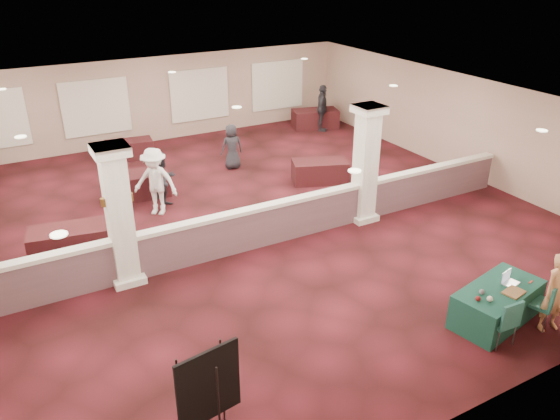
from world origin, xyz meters
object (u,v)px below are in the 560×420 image
far_table_front_center (137,185)px  far_table_back_center (130,149)px  attendee_c (322,108)px  attendee_d (232,147)px  far_table_front_left (69,242)px  attendee_a (163,180)px  conf_chair_side (505,319)px  far_table_front_right (320,171)px  woman (556,293)px  conf_chair_main (547,301)px  near_table (497,304)px  far_table_back_right (315,119)px  attendee_b (155,182)px  easel_board (209,386)px

far_table_front_center → far_table_back_center: bearing=78.8°
attendee_c → attendee_d: 5.46m
far_table_front_left → attendee_d: size_ratio=1.19×
far_table_front_left → attendee_a: bearing=29.0°
conf_chair_side → attendee_d: size_ratio=0.66×
conf_chair_side → far_table_front_right: (1.37, 8.44, -0.24)m
woman → conf_chair_main: bearing=126.6°
far_table_front_center → attendee_d: size_ratio=1.20×
near_table → far_table_back_right: size_ratio=1.05×
conf_chair_main → far_table_back_right: size_ratio=0.53×
woman → attendee_b: attendee_b is taller
conf_chair_main → woman: 0.26m
far_table_front_right → far_table_back_center: far_table_front_right is taller
near_table → far_table_front_left: bearing=124.1°
conf_chair_main → far_table_back_center: (-4.55, 13.59, -0.26)m
attendee_b → near_table: bearing=-21.1°
far_table_front_left → attendee_a: 3.37m
far_table_front_center → woman: bearing=-62.6°
woman → far_table_front_center: bearing=128.2°
conf_chair_side → woman: bearing=-1.4°
far_table_back_right → attendee_b: size_ratio=0.96×
near_table → attendee_d: size_ratio=1.28×
near_table → far_table_front_center: (-4.58, 9.50, -0.01)m
far_table_back_center → attendee_b: bearing=-96.1°
far_table_front_center → attendee_c: (8.50, 2.99, 0.57)m
far_table_back_center → attendee_d: attendee_d is taller
far_table_back_right → woman: bearing=-103.2°
far_table_back_right → attendee_a: attendee_a is taller
far_table_front_right → conf_chair_main: bearing=-91.3°
easel_board → attendee_d: easel_board is taller
near_table → conf_chair_side: size_ratio=1.95×
easel_board → far_table_front_center: size_ratio=0.95×
far_table_front_left → attendee_b: 2.95m
easel_board → attendee_c: (10.06, 12.58, -0.16)m
woman → far_table_back_right: (3.21, 13.70, -0.44)m
attendee_a → near_table: bearing=-85.2°
conf_chair_main → easel_board: bearing=159.5°
attendee_d → attendee_b: bearing=37.7°
far_table_back_center → attendee_a: (-0.19, -4.58, 0.51)m
far_table_front_center → attendee_a: size_ratio=1.10×
near_table → conf_chair_side: (-0.51, -0.59, 0.21)m
conf_chair_main → far_table_back_center: 14.33m
far_table_front_left → far_table_back_center: bearing=63.3°
woman → far_table_back_center: woman is taller
far_table_front_center → attendee_b: 1.56m
conf_chair_side → far_table_front_center: bearing=115.4°
conf_chair_side → far_table_back_center: bearing=107.4°
near_table → far_table_front_left: near_table is taller
woman → attendee_d: size_ratio=1.07×
conf_chair_main → conf_chair_side: size_ratio=0.99×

